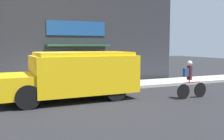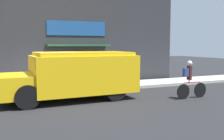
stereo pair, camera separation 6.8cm
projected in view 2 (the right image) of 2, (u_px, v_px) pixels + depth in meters
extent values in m
plane|color=#232326|center=(49.00, 95.00, 12.29)|extent=(70.00, 70.00, 0.00)
cube|color=#ADAAA3|center=(45.00, 90.00, 13.26)|extent=(28.00, 2.15, 0.15)
cube|color=#2D2D33|center=(40.00, 39.00, 14.33)|extent=(17.10, 0.18, 5.34)
cube|color=#1E4C93|center=(77.00, 28.00, 14.99)|extent=(3.43, 0.05, 0.82)
cube|color=#235633|center=(79.00, 45.00, 14.76)|extent=(3.60, 0.75, 0.10)
cube|color=yellow|center=(83.00, 74.00, 11.46)|extent=(4.40, 2.42, 1.59)
cube|color=yellow|center=(14.00, 86.00, 10.30)|extent=(1.46, 2.18, 0.88)
cube|color=yellow|center=(83.00, 54.00, 11.38)|extent=(4.05, 2.22, 0.15)
cube|color=red|center=(49.00, 70.00, 12.24)|extent=(0.03, 0.44, 0.44)
cylinder|color=black|center=(22.00, 89.00, 11.40)|extent=(0.92, 0.28, 0.91)
cylinder|color=black|center=(27.00, 97.00, 9.58)|extent=(0.92, 0.28, 0.91)
cylinder|color=black|center=(98.00, 84.00, 12.88)|extent=(0.92, 0.28, 0.91)
cylinder|color=black|center=(116.00, 90.00, 11.06)|extent=(0.92, 0.28, 0.91)
cylinder|color=black|center=(200.00, 90.00, 11.81)|extent=(0.67, 0.06, 0.67)
cylinder|color=black|center=(183.00, 92.00, 11.40)|extent=(0.67, 0.06, 0.67)
cylinder|color=red|center=(192.00, 82.00, 11.57)|extent=(0.92, 0.07, 0.04)
cylinder|color=red|center=(189.00, 81.00, 11.50)|extent=(0.04, 0.04, 0.12)
cube|color=#561E1E|center=(189.00, 73.00, 11.46)|extent=(0.13, 0.20, 0.61)
sphere|color=white|center=(190.00, 63.00, 11.42)|extent=(0.22, 0.22, 0.22)
cube|color=navy|center=(186.00, 72.00, 11.38)|extent=(0.26, 0.15, 0.36)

